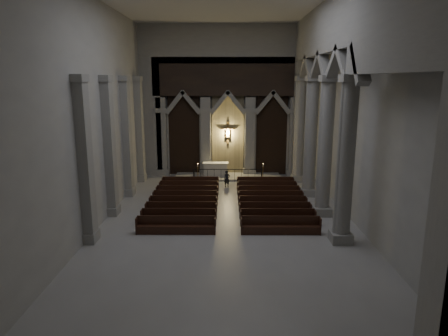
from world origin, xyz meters
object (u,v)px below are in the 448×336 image
worshipper (227,179)px  altar (216,169)px  pews (228,203)px  altar_rail (228,173)px  candle_stand_left (198,177)px  candle_stand_right (263,177)px

worshipper → altar: bearing=84.1°
altar → pews: 8.06m
altar_rail → candle_stand_left: 2.33m
candle_stand_right → worshipper: (-2.80, -1.64, 0.23)m
altar → altar_rail: size_ratio=0.39×
altar_rail → altar: bearing=122.1°
altar_rail → pews: (0.00, -6.41, -0.40)m
altar_rail → worshipper: (-0.07, -1.53, -0.07)m
worshipper → candle_stand_right: bearing=7.9°
altar → candle_stand_left: 2.24m
candle_stand_right → worshipper: bearing=-149.6°
altar_rail → candle_stand_right: 2.75m
altar → candle_stand_left: (-1.32, -1.79, -0.26)m
altar → candle_stand_right: (3.72, -1.46, -0.29)m
candle_stand_left → pews: candle_stand_left is taller
worshipper → altar_rail: bearing=65.0°
candle_stand_left → worshipper: candle_stand_left is taller
altar_rail → worshipper: size_ratio=4.27×
altar → pews: bearing=-82.9°
pews → worshipper: worshipper is taller
altar_rail → candle_stand_left: bearing=-174.7°
candle_stand_right → pews: 7.07m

